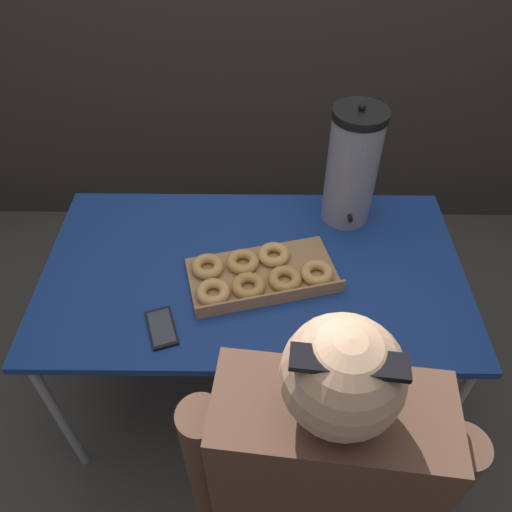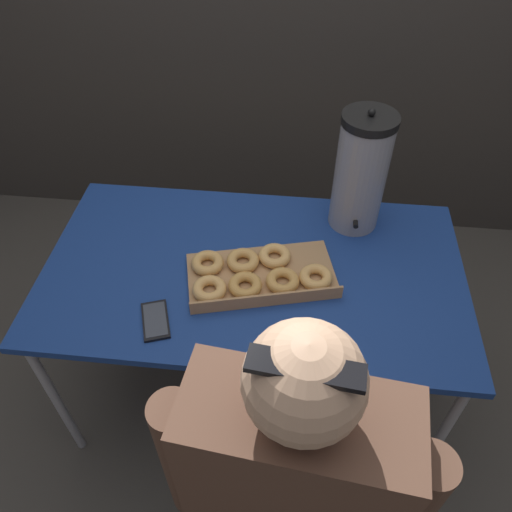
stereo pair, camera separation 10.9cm
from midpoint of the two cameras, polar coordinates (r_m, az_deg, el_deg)
name	(u,v)px [view 1 (the left image)]	position (r m, az deg, el deg)	size (l,w,h in m)	color
ground_plane	(254,383)	(2.29, -1.65, -14.35)	(12.00, 12.00, 0.00)	#4C473F
folding_table	(253,277)	(1.72, -2.13, -2.53)	(1.42, 0.80, 0.75)	navy
donut_box	(259,274)	(1.64, -1.60, -2.17)	(0.53, 0.36, 0.05)	tan
coffee_urn	(352,167)	(1.77, 9.18, 9.96)	(0.18, 0.21, 0.46)	#939399
cell_phone	(162,328)	(1.56, -12.74, -8.09)	(0.12, 0.16, 0.01)	black
person_seated	(314,497)	(1.43, 4.23, -25.90)	(0.64, 0.30, 1.33)	#33332D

